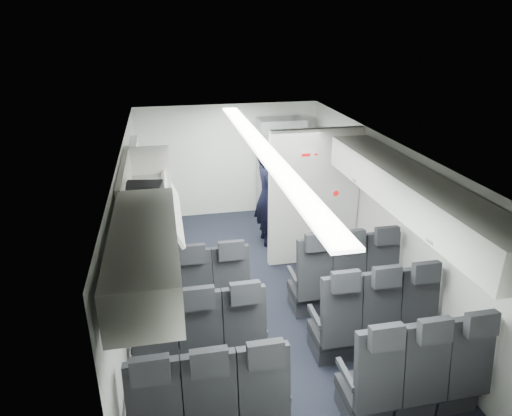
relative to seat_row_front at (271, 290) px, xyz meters
name	(u,v)px	position (x,y,z in m)	size (l,w,h in m)	color
cabin_shell	(262,221)	(0.00, 0.53, 0.72)	(3.41, 6.01, 2.16)	black
seat_row_front	(271,290)	(0.00, 0.00, 0.00)	(3.33, 0.56, 1.24)	black
seat_row_mid	(290,334)	(0.00, -0.90, 0.00)	(3.33, 0.56, 1.24)	black
seat_row_rear	(316,396)	(0.00, -1.80, 0.00)	(3.33, 0.56, 1.24)	black
overhead_bin_left_rear	(145,252)	(-1.40, -1.47, 1.46)	(0.53, 1.80, 0.40)	silver
overhead_bin_left_front_open	(145,192)	(-1.44, 0.28, 1.33)	(0.64, 1.70, 0.72)	#9E9E93
overhead_bin_right_rear	(458,223)	(1.40, -1.47, 1.46)	(0.53, 1.80, 0.40)	silver
overhead_bin_right_front	(375,167)	(1.40, 0.28, 1.46)	(0.53, 1.70, 0.40)	silver
bulkhead_partition	(314,198)	(0.98, 1.33, 0.67)	(1.40, 0.15, 2.13)	white
galley_unit	(280,168)	(0.95, 3.25, 0.55)	(0.85, 0.52, 1.90)	#939399
boarding_door	(139,200)	(-1.64, 2.09, 0.55)	(0.12, 1.27, 1.86)	silver
flight_attendant	(267,196)	(0.43, 2.12, 0.45)	(0.62, 0.41, 1.70)	black
carry_on_bag	(144,194)	(-1.44, 0.06, 1.39)	(0.40, 0.28, 0.24)	black
papers	(279,188)	(0.62, 2.07, 0.59)	(0.19, 0.02, 0.13)	white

